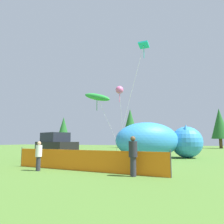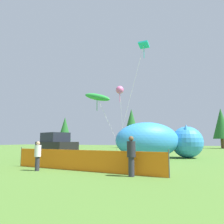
{
  "view_description": "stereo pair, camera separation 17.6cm",
  "coord_description": "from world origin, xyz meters",
  "px_view_note": "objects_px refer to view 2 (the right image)",
  "views": [
    {
      "loc": [
        6.0,
        -13.24,
        1.62
      ],
      "look_at": [
        -0.72,
        4.84,
        4.14
      ],
      "focal_mm": 35.0,
      "sensor_mm": 36.0,
      "label": 1
    },
    {
      "loc": [
        6.17,
        -13.18,
        1.62
      ],
      "look_at": [
        -0.72,
        4.84,
        4.14
      ],
      "focal_mm": 35.0,
      "sensor_mm": 36.0,
      "label": 2
    }
  ],
  "objects_px": {
    "inflatable_cat": "(158,142)",
    "kite_teal_diamond": "(143,47)",
    "spectator_in_grey_shirt": "(38,155)",
    "spectator_in_white_shirt": "(131,154)",
    "kite_green_fish": "(97,97)",
    "parked_car": "(56,147)",
    "folding_chair": "(121,160)",
    "kite_pink_octopus": "(120,90)"
  },
  "relations": [
    {
      "from": "inflatable_cat",
      "to": "kite_pink_octopus",
      "type": "relative_size",
      "value": 1.11
    },
    {
      "from": "spectator_in_grey_shirt",
      "to": "kite_teal_diamond",
      "type": "distance_m",
      "value": 13.87
    },
    {
      "from": "parked_car",
      "to": "kite_teal_diamond",
      "type": "distance_m",
      "value": 11.98
    },
    {
      "from": "kite_pink_octopus",
      "to": "kite_green_fish",
      "type": "distance_m",
      "value": 3.24
    },
    {
      "from": "inflatable_cat",
      "to": "spectator_in_grey_shirt",
      "type": "xyz_separation_m",
      "value": [
        -4.84,
        -10.39,
        -0.65
      ]
    },
    {
      "from": "kite_teal_diamond",
      "to": "kite_green_fish",
      "type": "bearing_deg",
      "value": -170.5
    },
    {
      "from": "inflatable_cat",
      "to": "kite_green_fish",
      "type": "distance_m",
      "value": 7.01
    },
    {
      "from": "spectator_in_white_shirt",
      "to": "kite_green_fish",
      "type": "distance_m",
      "value": 11.47
    },
    {
      "from": "folding_chair",
      "to": "inflatable_cat",
      "type": "bearing_deg",
      "value": -59.61
    },
    {
      "from": "spectator_in_white_shirt",
      "to": "parked_car",
      "type": "bearing_deg",
      "value": 145.05
    },
    {
      "from": "parked_car",
      "to": "folding_chair",
      "type": "height_order",
      "value": "parked_car"
    },
    {
      "from": "kite_green_fish",
      "to": "spectator_in_grey_shirt",
      "type": "bearing_deg",
      "value": -86.62
    },
    {
      "from": "folding_chair",
      "to": "spectator_in_grey_shirt",
      "type": "distance_m",
      "value": 4.76
    },
    {
      "from": "spectator_in_white_shirt",
      "to": "kite_teal_diamond",
      "type": "bearing_deg",
      "value": 98.55
    },
    {
      "from": "kite_teal_diamond",
      "to": "kite_pink_octopus",
      "type": "relative_size",
      "value": 1.47
    },
    {
      "from": "spectator_in_grey_shirt",
      "to": "parked_car",
      "type": "bearing_deg",
      "value": 116.74
    },
    {
      "from": "spectator_in_grey_shirt",
      "to": "spectator_in_white_shirt",
      "type": "relative_size",
      "value": 0.86
    },
    {
      "from": "parked_car",
      "to": "inflatable_cat",
      "type": "relative_size",
      "value": 0.53
    },
    {
      "from": "spectator_in_white_shirt",
      "to": "kite_teal_diamond",
      "type": "height_order",
      "value": "kite_teal_diamond"
    },
    {
      "from": "spectator_in_grey_shirt",
      "to": "spectator_in_white_shirt",
      "type": "height_order",
      "value": "spectator_in_white_shirt"
    },
    {
      "from": "folding_chair",
      "to": "spectator_in_grey_shirt",
      "type": "height_order",
      "value": "spectator_in_grey_shirt"
    },
    {
      "from": "spectator_in_grey_shirt",
      "to": "spectator_in_white_shirt",
      "type": "distance_m",
      "value": 5.28
    },
    {
      "from": "kite_green_fish",
      "to": "inflatable_cat",
      "type": "bearing_deg",
      "value": 17.58
    },
    {
      "from": "kite_teal_diamond",
      "to": "parked_car",
      "type": "bearing_deg",
      "value": -150.75
    },
    {
      "from": "inflatable_cat",
      "to": "kite_green_fish",
      "type": "xyz_separation_m",
      "value": [
        -5.36,
        -1.7,
        4.2
      ]
    },
    {
      "from": "parked_car",
      "to": "folding_chair",
      "type": "distance_m",
      "value": 7.28
    },
    {
      "from": "parked_car",
      "to": "kite_pink_octopus",
      "type": "distance_m",
      "value": 8.94
    },
    {
      "from": "spectator_in_white_shirt",
      "to": "kite_pink_octopus",
      "type": "relative_size",
      "value": 0.25
    },
    {
      "from": "inflatable_cat",
      "to": "spectator_in_white_shirt",
      "type": "height_order",
      "value": "inflatable_cat"
    },
    {
      "from": "kite_green_fish",
      "to": "kite_pink_octopus",
      "type": "bearing_deg",
      "value": 63.54
    },
    {
      "from": "parked_car",
      "to": "kite_green_fish",
      "type": "height_order",
      "value": "kite_green_fish"
    },
    {
      "from": "parked_car",
      "to": "kite_teal_diamond",
      "type": "relative_size",
      "value": 0.4
    },
    {
      "from": "spectator_in_white_shirt",
      "to": "kite_pink_octopus",
      "type": "bearing_deg",
      "value": 111.24
    },
    {
      "from": "kite_pink_octopus",
      "to": "parked_car",
      "type": "bearing_deg",
      "value": -122.75
    },
    {
      "from": "inflatable_cat",
      "to": "kite_teal_diamond",
      "type": "height_order",
      "value": "kite_teal_diamond"
    },
    {
      "from": "parked_car",
      "to": "spectator_in_grey_shirt",
      "type": "xyz_separation_m",
      "value": [
        2.85,
        -5.66,
        -0.23
      ]
    },
    {
      "from": "spectator_in_grey_shirt",
      "to": "inflatable_cat",
      "type": "bearing_deg",
      "value": 65.0
    },
    {
      "from": "spectator_in_grey_shirt",
      "to": "kite_pink_octopus",
      "type": "height_order",
      "value": "kite_pink_octopus"
    },
    {
      "from": "kite_pink_octopus",
      "to": "kite_teal_diamond",
      "type": "bearing_deg",
      "value": -33.26
    },
    {
      "from": "inflatable_cat",
      "to": "kite_teal_diamond",
      "type": "relative_size",
      "value": 0.76
    },
    {
      "from": "parked_car",
      "to": "folding_chair",
      "type": "bearing_deg",
      "value": 1.13
    },
    {
      "from": "spectator_in_grey_shirt",
      "to": "kite_pink_octopus",
      "type": "xyz_separation_m",
      "value": [
        0.84,
        11.4,
        6.0
      ]
    }
  ]
}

